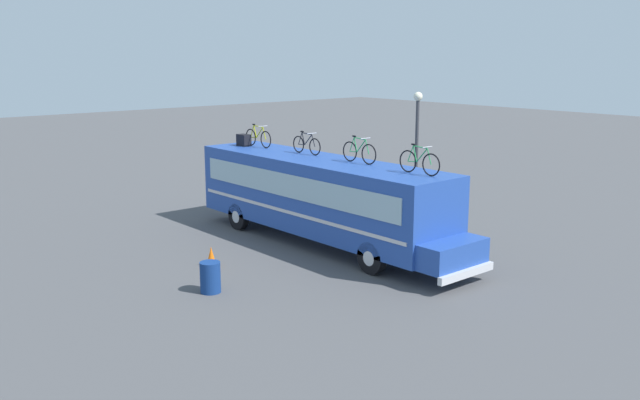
% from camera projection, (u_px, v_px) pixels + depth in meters
% --- Properties ---
extents(ground_plane, '(120.00, 120.00, 0.00)m').
position_uv_depth(ground_plane, '(319.00, 242.00, 25.85)').
color(ground_plane, '#4C4C4F').
extents(bus, '(12.60, 2.67, 3.15)m').
position_uv_depth(bus, '(322.00, 196.00, 25.36)').
color(bus, '#23479E').
rests_on(bus, ground).
extents(luggage_bag_1, '(0.59, 0.36, 0.48)m').
position_uv_depth(luggage_bag_1, '(244.00, 140.00, 28.60)').
color(luggage_bag_1, black).
rests_on(luggage_bag_1, bus).
extents(rooftop_bicycle_1, '(1.74, 0.44, 0.92)m').
position_uv_depth(rooftop_bicycle_1, '(258.00, 137.00, 28.30)').
color(rooftop_bicycle_1, black).
rests_on(rooftop_bicycle_1, bus).
extents(rooftop_bicycle_2, '(1.62, 0.44, 0.86)m').
position_uv_depth(rooftop_bicycle_2, '(307.00, 144.00, 26.32)').
color(rooftop_bicycle_2, black).
rests_on(rooftop_bicycle_2, bus).
extents(rooftop_bicycle_3, '(1.67, 0.44, 0.94)m').
position_uv_depth(rooftop_bicycle_3, '(359.00, 152.00, 24.18)').
color(rooftop_bicycle_3, black).
rests_on(rooftop_bicycle_3, bus).
extents(rooftop_bicycle_4, '(1.69, 0.44, 0.95)m').
position_uv_depth(rooftop_bicycle_4, '(419.00, 162.00, 21.97)').
color(rooftop_bicycle_4, black).
rests_on(rooftop_bicycle_4, bus).
extents(trash_bin, '(0.61, 0.61, 0.93)m').
position_uv_depth(trash_bin, '(210.00, 277.00, 20.41)').
color(trash_bin, navy).
rests_on(trash_bin, ground).
extents(traffic_cone, '(0.34, 0.34, 0.68)m').
position_uv_depth(traffic_cone, '(211.00, 257.00, 22.91)').
color(traffic_cone, orange).
rests_on(traffic_cone, ground).
extents(street_lamp, '(0.35, 0.35, 5.41)m').
position_uv_depth(street_lamp, '(417.00, 144.00, 27.57)').
color(street_lamp, '#38383D').
rests_on(street_lamp, ground).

